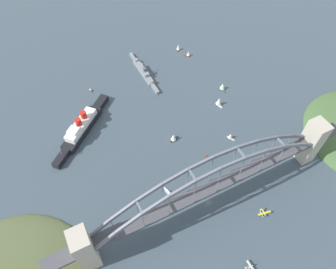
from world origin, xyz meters
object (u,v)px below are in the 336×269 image
Objects in this scene: ocean_liner at (82,127)px; small_boat_7 at (90,90)px; naval_cruiser at (144,72)px; small_boat_5 at (178,47)px; seaplane_taxiing_near_bridge at (264,213)px; harbor_arch_bridge at (212,187)px; small_boat_3 at (231,136)px; small_boat_4 at (188,54)px; small_boat_6 at (174,137)px; small_boat_1 at (223,86)px; seaplane_second_in_formation at (250,267)px; channel_marker_buoy at (206,156)px; small_boat_2 at (168,192)px; small_boat_0 at (219,101)px.

ocean_liner is 60.08m from small_boat_7.
naval_cruiser is 9.15× the size of small_boat_5.
ocean_liner is 6.73× the size of seaplane_taxiing_near_bridge.
harbor_arch_bridge is 80.59m from small_boat_3.
harbor_arch_bridge is 35.83× the size of small_boat_4.
small_boat_3 is (131.86, -78.80, -2.33)m from ocean_liner.
small_boat_4 is at bearing 54.46° from small_boat_6.
seaplane_second_in_formation is at bearing -117.09° from small_boat_1.
harbor_arch_bridge is 56.22m from channel_marker_buoy.
channel_marker_buoy is (51.07, 18.69, 0.31)m from small_boat_2.
seaplane_second_in_formation is (-19.59, -244.02, -1.22)m from naval_cruiser.
naval_cruiser is 101.29m from small_boat_0.
ocean_liner is at bearing 138.57° from channel_marker_buoy.
harbor_arch_bridge is 23.44× the size of seaplane_taxiing_near_bridge.
small_boat_5 is at bearing 68.82° from harbor_arch_bridge.
ocean_liner reaches higher than small_boat_0.
small_boat_3 is 2.99× the size of channel_marker_buoy.
ocean_liner is 130.80m from channel_marker_buoy.
harbor_arch_bridge reaches higher than small_boat_6.
seaplane_second_in_formation is at bearing -114.79° from small_boat_0.
small_boat_3 reaches higher than small_boat_7.
seaplane_taxiing_near_bridge is 1.32× the size of small_boat_5.
small_boat_7 is at bearing -170.58° from small_boat_5.
ocean_liner is at bearing -150.56° from naval_cruiser.
small_boat_2 is (-46.52, -157.91, -2.31)m from naval_cruiser.
small_boat_0 is 92.72m from small_boat_4.
seaplane_taxiing_near_bridge is 1.08× the size of small_boat_1.
seaplane_taxiing_near_bridge is 0.95× the size of small_boat_0.
harbor_arch_bridge is 100.58× the size of channel_marker_buoy.
ocean_liner is at bearing 124.73° from seaplane_taxiing_near_bridge.
ocean_liner reaches higher than small_boat_2.
small_boat_7 is (-85.88, 214.67, -1.09)m from seaplane_taxiing_near_bridge.
small_boat_0 is 26.47m from small_boat_1.
small_boat_5 is 130.30m from small_boat_7.
small_boat_2 is 4.31× the size of channel_marker_buoy.
small_boat_6 is (-85.78, -40.47, 0.10)m from small_boat_1.
seaplane_second_in_formation is at bearing -117.28° from small_boat_3.
harbor_arch_bridge is 151.04m from ocean_liner.
small_boat_7 reaches higher than small_boat_2.
seaplane_second_in_formation is at bearing -78.82° from small_boat_7.
small_boat_3 reaches higher than small_boat_2.
naval_cruiser is at bearing 121.80° from small_boat_0.
small_boat_5 is (79.97, 266.84, 2.25)m from seaplane_second_in_formation.
channel_marker_buoy is at bearing -132.51° from small_boat_1.
naval_cruiser is 97.44m from small_boat_1.
small_boat_2 is 198.63m from small_boat_4.
harbor_arch_bridge is at bearing -75.08° from small_boat_7.
naval_cruiser reaches higher than small_boat_7.
small_boat_0 reaches higher than seaplane_second_in_formation.
small_boat_6 reaches higher than seaplane_second_in_formation.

